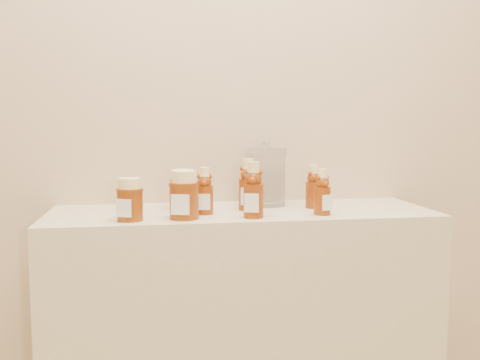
{
  "coord_description": "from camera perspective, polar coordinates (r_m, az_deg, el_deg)",
  "views": [
    {
      "loc": [
        -0.27,
        -0.09,
        1.18
      ],
      "look_at": [
        -0.01,
        1.52,
        1.0
      ],
      "focal_mm": 40.0,
      "sensor_mm": 36.0,
      "label": 1
    }
  ],
  "objects": [
    {
      "name": "honey_jar_back",
      "position": [
        1.72,
        -6.14,
        -0.99
      ],
      "size": [
        0.09,
        0.09,
        0.13
      ],
      "primitive_type": null,
      "rotation": [
        0.0,
        0.0,
        0.13
      ],
      "color": "#652507",
      "rests_on": "display_table"
    },
    {
      "name": "honey_jar_left",
      "position": [
        1.54,
        -11.67,
        -2.04
      ],
      "size": [
        0.1,
        0.1,
        0.12
      ],
      "primitive_type": null,
      "rotation": [
        0.0,
        0.0,
        -0.43
      ],
      "color": "#652507",
      "rests_on": "display_table"
    },
    {
      "name": "bear_bottle_back_left",
      "position": [
        1.61,
        -3.79,
        -0.83
      ],
      "size": [
        0.06,
        0.06,
        0.16
      ],
      "primitive_type": null,
      "rotation": [
        0.0,
        0.0,
        -0.17
      ],
      "color": "#652507",
      "rests_on": "display_table"
    },
    {
      "name": "honey_jar_front",
      "position": [
        1.54,
        -5.99,
        -1.57
      ],
      "size": [
        0.11,
        0.11,
        0.14
      ],
      "primitive_type": null,
      "rotation": [
        0.0,
        0.0,
        -0.31
      ],
      "color": "#652507",
      "rests_on": "display_table"
    },
    {
      "name": "wall_back",
      "position": [
        1.87,
        -0.8,
        11.5
      ],
      "size": [
        3.5,
        0.02,
        2.7
      ],
      "primitive_type": "cube",
      "color": "tan",
      "rests_on": "ground"
    },
    {
      "name": "bear_bottle_back_mid",
      "position": [
        1.69,
        0.84,
        -0.11
      ],
      "size": [
        0.07,
        0.07,
        0.18
      ],
      "primitive_type": null,
      "rotation": [
        0.0,
        0.0,
        -0.21
      ],
      "color": "#652507",
      "rests_on": "display_table"
    },
    {
      "name": "glass_canister",
      "position": [
        1.78,
        2.78,
        0.61
      ],
      "size": [
        0.15,
        0.15,
        0.21
      ],
      "primitive_type": null,
      "rotation": [
        0.0,
        0.0,
        -0.09
      ],
      "color": "white",
      "rests_on": "display_table"
    },
    {
      "name": "bear_bottle_front_left",
      "position": [
        1.55,
        1.45,
        -0.65
      ],
      "size": [
        0.08,
        0.08,
        0.18
      ],
      "primitive_type": null,
      "rotation": [
        0.0,
        0.0,
        -0.36
      ],
      "color": "#652507",
      "rests_on": "display_table"
    },
    {
      "name": "bear_bottle_front_right",
      "position": [
        1.62,
        8.77,
        -0.93
      ],
      "size": [
        0.07,
        0.07,
        0.16
      ],
      "primitive_type": null,
      "rotation": [
        0.0,
        0.0,
        0.32
      ],
      "color": "#652507",
      "rests_on": "display_table"
    },
    {
      "name": "display_table",
      "position": [
        1.81,
        0.19,
        -17.44
      ],
      "size": [
        1.2,
        0.4,
        0.9
      ],
      "primitive_type": "cube",
      "color": "#C1B38D",
      "rests_on": "ground"
    },
    {
      "name": "bear_bottle_back_right",
      "position": [
        1.74,
        7.85,
        -0.38
      ],
      "size": [
        0.07,
        0.07,
        0.16
      ],
      "primitive_type": null,
      "rotation": [
        0.0,
        0.0,
        0.43
      ],
      "color": "#652507",
      "rests_on": "display_table"
    }
  ]
}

